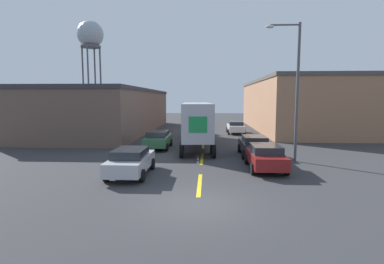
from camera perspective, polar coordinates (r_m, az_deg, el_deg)
The scene contains 12 objects.
ground_plane at distance 12.38m, azimuth 1.07°, elevation -13.69°, with size 160.00×160.00×0.00m, color #333335.
road_centerline at distance 21.45m, azimuth 1.91°, elevation -5.09°, with size 0.20×16.96×0.01m.
warehouse_left at distance 41.37m, azimuth -15.83°, elevation 4.01°, with size 12.03×28.32×5.53m.
warehouse_right at distance 44.38m, azimuth 19.89°, elevation 4.88°, with size 12.65×26.37×6.89m.
semi_truck at distance 27.68m, azimuth 0.80°, elevation 2.36°, with size 3.34×14.52×3.89m.
parked_car_right_near at distance 18.65m, azimuth 13.77°, elevation -4.50°, with size 2.09×4.57×1.51m.
parked_car_left_near at distance 17.09m, azimuth -11.56°, elevation -5.43°, with size 2.09×4.57×1.51m.
parked_car_right_far at distance 37.53m, azimuth 8.31°, elevation 0.96°, with size 2.09×4.57×1.51m.
parked_car_left_far at distance 25.94m, azimuth -6.49°, elevation -1.37°, with size 2.09×4.57×1.51m.
parked_car_right_mid at distance 22.88m, azimuth 11.74°, elevation -2.48°, with size 2.09×4.57×1.51m.
water_tower at distance 57.01m, azimuth -18.79°, elevation 16.79°, with size 4.49×4.49×17.66m.
street_lamp at distance 21.25m, azimuth 18.87°, elevation 8.67°, with size 2.30×0.32×9.21m.
Camera 1 is at (0.38, -11.64, 4.23)m, focal length 28.00 mm.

